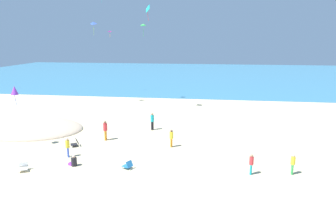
# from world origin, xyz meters

# --- Properties ---
(ground_plane) EXTENTS (120.00, 120.00, 0.00)m
(ground_plane) POSITION_xyz_m (0.00, 10.00, 0.00)
(ground_plane) COLOR #C6B58C
(ocean_water) EXTENTS (120.00, 60.00, 0.05)m
(ocean_water) POSITION_xyz_m (0.00, 56.39, 0.03)
(ocean_water) COLOR teal
(ocean_water) RESTS_ON ground_plane
(dune_mound) EXTENTS (10.30, 7.21, 1.59)m
(dune_mound) POSITION_xyz_m (-14.05, 9.68, 0.00)
(dune_mound) COLOR #C4A98C
(dune_mound) RESTS_ON ground_plane
(beach_chair_far_left) EXTENTS (0.80, 0.75, 0.59)m
(beach_chair_far_left) POSITION_xyz_m (-2.32, 2.36, 0.27)
(beach_chair_far_left) COLOR #2370B2
(beach_chair_far_left) RESTS_ON ground_plane
(beach_chair_near_camera) EXTENTS (0.85, 0.83, 0.63)m
(beach_chair_near_camera) POSITION_xyz_m (-7.69, 5.94, 0.29)
(beach_chair_near_camera) COLOR black
(beach_chair_near_camera) RESTS_ON ground_plane
(beach_chair_mid_beach) EXTENTS (0.80, 0.82, 0.62)m
(beach_chair_mid_beach) POSITION_xyz_m (-9.13, 1.14, 0.29)
(beach_chair_mid_beach) COLOR white
(beach_chair_mid_beach) RESTS_ON ground_plane
(person_0) EXTENTS (0.44, 0.44, 1.66)m
(person_0) POSITION_xyz_m (-2.31, 11.14, 0.96)
(person_0) COLOR black
(person_0) RESTS_ON ground_plane
(person_1) EXTENTS (0.31, 0.31, 1.37)m
(person_1) POSITION_xyz_m (8.40, 3.02, 0.79)
(person_1) COLOR green
(person_1) RESTS_ON ground_plane
(person_2) EXTENTS (0.37, 0.37, 1.73)m
(person_2) POSITION_xyz_m (-5.76, 7.72, 1.00)
(person_2) COLOR orange
(person_2) RESTS_ON ground_plane
(person_3) EXTENTS (0.35, 0.35, 1.37)m
(person_3) POSITION_xyz_m (5.75, 2.64, 0.79)
(person_3) COLOR #19ADB2
(person_3) RESTS_ON ground_plane
(person_4) EXTENTS (0.34, 0.34, 1.46)m
(person_4) POSITION_xyz_m (0.06, 6.84, 0.84)
(person_4) COLOR orange
(person_4) RESTS_ON ground_plane
(person_5) EXTENTS (0.72, 0.55, 0.81)m
(person_5) POSITION_xyz_m (-6.17, 2.36, 0.30)
(person_5) COLOR black
(person_5) RESTS_ON ground_plane
(person_6) EXTENTS (0.40, 0.40, 1.46)m
(person_6) POSITION_xyz_m (-7.26, 3.77, 0.84)
(person_6) COLOR blue
(person_6) RESTS_ON ground_plane
(kite_green) EXTENTS (0.89, 0.88, 1.70)m
(kite_green) POSITION_xyz_m (-5.90, 24.17, 10.36)
(kite_green) COLOR green
(kite_teal) EXTENTS (0.59, 0.88, 1.80)m
(kite_teal) POSITION_xyz_m (-4.14, 18.78, 11.84)
(kite_teal) COLOR #1EADAD
(kite_magenta) EXTENTS (0.53, 0.45, 1.16)m
(kite_magenta) POSITION_xyz_m (-12.51, 30.05, 9.69)
(kite_magenta) COLOR #DB3DA8
(kite_blue) EXTENTS (0.78, 0.66, 1.66)m
(kite_blue) POSITION_xyz_m (-11.66, 21.21, 10.48)
(kite_blue) COLOR blue
(kite_purple) EXTENTS (0.76, 0.75, 1.53)m
(kite_purple) POSITION_xyz_m (-11.98, 5.15, 4.66)
(kite_purple) COLOR purple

